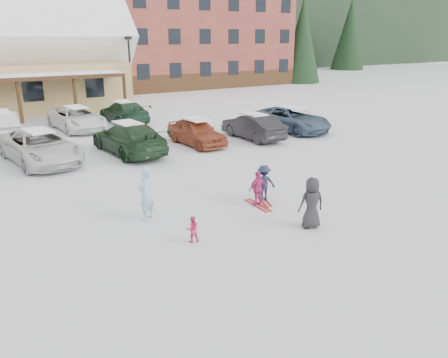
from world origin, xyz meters
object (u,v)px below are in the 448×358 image
alpine_hotel (162,7)px  parked_car_3 (129,138)px  bystander_dark (312,203)px  toddler_red (192,229)px  parked_car_11 (124,112)px  child_navy (264,183)px  parked_car_5 (253,126)px  adult_skier (146,193)px  lamp_post (130,68)px  parked_car_2 (40,147)px  parked_car_6 (291,119)px  parked_car_9 (1,125)px  parked_car_10 (77,118)px  child_magenta (258,189)px  parked_car_4 (196,132)px

alpine_hotel → parked_car_3: (-14.34, -28.42, -7.86)m
alpine_hotel → bystander_dark: alpine_hotel is taller
toddler_red → parked_car_11: bearing=-88.3°
parked_car_11 → child_navy: bearing=83.6°
child_navy → parked_car_5: bearing=-104.2°
adult_skier → toddler_red: adult_skier is taller
bystander_dark → parked_car_5: bearing=-99.8°
lamp_post → parked_car_5: 14.44m
parked_car_2 → parked_car_11: (6.49, 7.44, -0.04)m
adult_skier → parked_car_6: 15.20m
parked_car_2 → parked_car_6: parked_car_2 is taller
lamp_post → bystander_dark: (-3.24, -24.94, -2.37)m
parked_car_9 → parked_car_10: (4.26, 0.08, -0.05)m
child_navy → parked_car_3: 9.00m
adult_skier → toddler_red: (0.52, -2.16, -0.50)m
parked_car_3 → parked_car_6: 10.38m
parked_car_3 → adult_skier: bearing=68.7°
alpine_hotel → parked_car_3: bearing=-116.8°
parked_car_10 → parked_car_11: size_ratio=1.05×
alpine_hotel → adult_skier: 41.03m
parked_car_9 → parked_car_11: size_ratio=0.94×
child_magenta → parked_car_3: size_ratio=0.23×
child_magenta → parked_car_3: bearing=-80.3°
child_navy → parked_car_9: bearing=-48.2°
child_magenta → parked_car_4: (2.30, 8.98, 0.08)m
bystander_dark → parked_car_10: size_ratio=0.31×
parked_car_5 → parked_car_6: parked_car_6 is taller
alpine_hotel → child_navy: alpine_hotel is taller
parked_car_6 → parked_car_10: bearing=140.7°
parked_car_4 → parked_car_9: 11.40m
bystander_dark → parked_car_3: 11.54m
parked_car_6 → adult_skier: bearing=-153.6°
parked_car_2 → parked_car_6: size_ratio=1.04×
adult_skier → parked_car_6: size_ratio=0.34×
alpine_hotel → child_magenta: (-12.93, -37.52, -8.01)m
lamp_post → parked_car_10: bearing=-132.6°
child_navy → parked_car_6: 12.30m
adult_skier → parked_car_11: 16.88m
toddler_red → bystander_dark: size_ratio=0.49×
lamp_post → toddler_red: 25.07m
lamp_post → parked_car_2: bearing=-124.7°
toddler_red → parked_car_6: 16.09m
parked_car_2 → parked_car_10: parked_car_2 is taller
parked_car_6 → bystander_dark: bearing=-133.8°
adult_skier → child_magenta: size_ratio=1.43×
lamp_post → parked_car_9: (-10.11, -6.44, -2.41)m
adult_skier → parked_car_9: adult_skier is taller
parked_car_6 → parked_car_11: parked_car_6 is taller
alpine_hotel → toddler_red: alpine_hotel is taller
adult_skier → parked_car_6: (12.70, 8.35, -0.17)m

